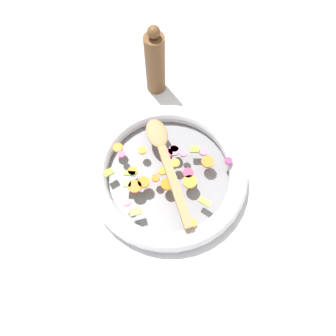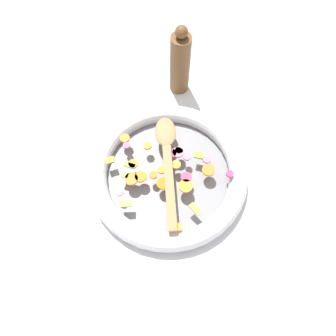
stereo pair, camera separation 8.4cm
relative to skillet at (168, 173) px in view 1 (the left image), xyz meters
The scene contains 5 objects.
ground_plane 0.02m from the skillet, ahead, with size 4.00×4.00×0.00m, color silver.
skillet is the anchor object (origin of this frame).
chopped_vegetables 0.03m from the skillet, 138.21° to the right, with size 0.32×0.28×0.01m.
wooden_spoon 0.05m from the skillet, 124.22° to the left, with size 0.21×0.28×0.01m.
pepper_mill 0.32m from the skillet, 113.98° to the left, with size 0.06×0.06×0.23m.
Camera 1 is at (0.11, -0.35, 0.81)m, focal length 35.00 mm.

